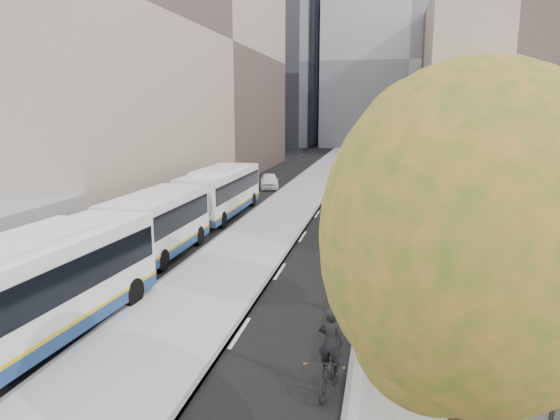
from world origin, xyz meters
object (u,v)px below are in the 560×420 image
(cyclist, at_px, (330,361))
(bus_far, at_px, (199,202))
(distant_car, at_px, (269,181))
(bus_shelter, at_px, (512,295))

(cyclist, bearing_deg, bus_far, 131.18)
(bus_far, distance_m, cyclist, 17.66)
(bus_far, height_order, cyclist, bus_far)
(bus_far, distance_m, distant_car, 15.62)
(bus_shelter, distance_m, distant_car, 31.83)
(bus_shelter, height_order, distant_car, bus_shelter)
(bus_far, bearing_deg, cyclist, -59.21)
(bus_shelter, distance_m, bus_far, 18.98)
(distant_car, bearing_deg, cyclist, -88.03)
(bus_shelter, relative_size, cyclist, 2.04)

